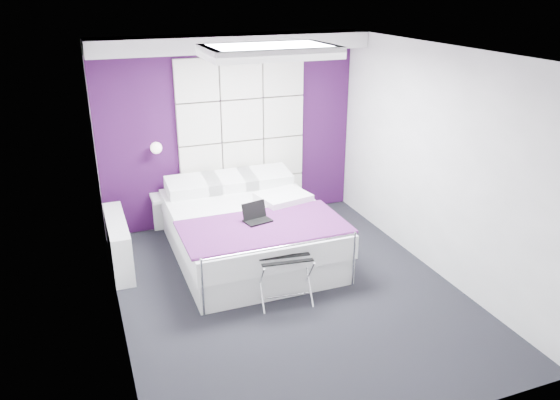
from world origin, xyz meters
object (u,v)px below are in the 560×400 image
at_px(bed, 249,230).
at_px(laptop, 256,216).
at_px(luggage_rack, 284,278).
at_px(wall_lamp, 156,147).
at_px(nightstand, 167,197).
at_px(radiator, 118,243).

height_order(bed, laptop, laptop).
xyz_separation_m(bed, luggage_rack, (0.02, -1.17, -0.07)).
bearing_deg(bed, wall_lamp, 130.89).
relative_size(nightstand, luggage_rack, 0.79).
height_order(radiator, luggage_rack, radiator).
bearing_deg(radiator, luggage_rack, -42.85).
xyz_separation_m(wall_lamp, laptop, (0.88, -1.46, -0.52)).
xyz_separation_m(wall_lamp, nightstand, (0.09, -0.04, -0.69)).
height_order(wall_lamp, bed, wall_lamp).
bearing_deg(radiator, bed, -10.58).
bearing_deg(wall_lamp, radiator, -130.10).
bearing_deg(bed, radiator, 169.42).
distance_m(wall_lamp, luggage_rack, 2.59).
xyz_separation_m(bed, nightstand, (-0.82, 1.01, 0.19)).
height_order(luggage_rack, laptop, laptop).
relative_size(radiator, laptop, 3.99).
bearing_deg(bed, luggage_rack, -88.84).
bearing_deg(nightstand, laptop, -60.90).
bearing_deg(wall_lamp, laptop, -58.84).
height_order(radiator, bed, bed).
xyz_separation_m(nightstand, luggage_rack, (0.84, -2.18, -0.26)).
distance_m(wall_lamp, laptop, 1.78).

